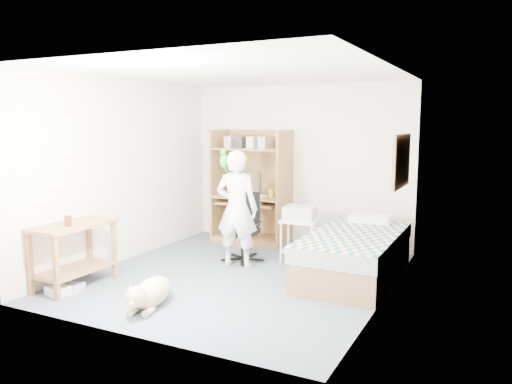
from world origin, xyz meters
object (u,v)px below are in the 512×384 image
person (237,209)px  side_desk (74,245)px  computer_hutch (252,191)px  printer_cart (300,233)px  office_chair (244,237)px  bed (355,254)px  dog (150,293)px

person → side_desk: bearing=42.0°
side_desk → person: size_ratio=0.64×
person → computer_hutch: bearing=-79.9°
person → printer_cart: 0.98m
computer_hutch → side_desk: computer_hutch is taller
computer_hutch → office_chair: (0.40, -1.05, -0.49)m
side_desk → office_chair: (1.25, 1.89, -0.16)m
bed → side_desk: side_desk is taller
computer_hutch → printer_cart: 1.41m
side_desk → printer_cart: (1.97, 2.19, -0.10)m
office_chair → computer_hutch: bearing=102.2°
office_chair → person: bearing=-87.7°
computer_hutch → person: size_ratio=1.15×
office_chair → printer_cart: 0.78m
computer_hutch → bed: (2.00, -1.12, -0.53)m
computer_hutch → side_desk: size_ratio=1.80×
computer_hutch → dog: bearing=-83.3°
person → office_chair: bearing=-87.7°
bed → dog: size_ratio=2.15×
office_chair → bed: bearing=-11.1°
printer_cart → dog: bearing=-112.7°
side_desk → person: 2.07m
dog → person: bearing=73.9°
bed → printer_cart: size_ratio=3.42×
bed → computer_hutch: bearing=150.7°
bed → dog: bed is taller
person → dog: size_ratio=1.66×
office_chair → dog: (-0.04, -2.03, -0.18)m
side_desk → dog: side_desk is taller
bed → office_chair: office_chair is taller
office_chair → printer_cart: bearing=14.5°
dog → printer_cart: size_ratio=1.59×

